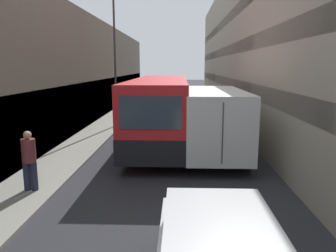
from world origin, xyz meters
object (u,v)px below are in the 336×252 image
box_truck (211,117)px  bus (161,109)px  panel_van (162,98)px  pedestrian (29,159)px  street_lamp (114,33)px

box_truck → bus: bearing=143.7°
box_truck → panel_van: bearing=102.0°
pedestrian → bus: bearing=63.5°
panel_van → street_lamp: size_ratio=0.50×
bus → box_truck: size_ratio=1.37×
bus → panel_van: bearing=92.9°
pedestrian → street_lamp: bearing=87.4°
panel_van → pedestrian: bearing=-98.6°
bus → panel_van: size_ratio=2.72×
bus → box_truck: bus is taller
panel_van → bus: bearing=-87.1°
street_lamp → bus: bearing=-52.8°
bus → pedestrian: (-3.42, -6.86, -0.59)m
pedestrian → street_lamp: street_lamp is taller
box_truck → panel_van: (-2.90, 13.60, -0.47)m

